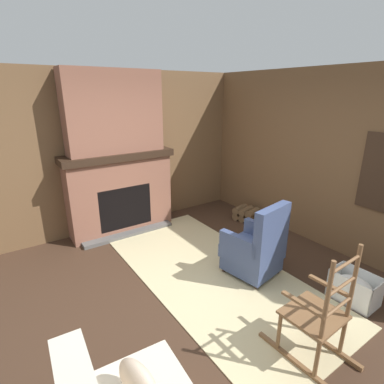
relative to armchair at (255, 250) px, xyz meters
The scene contains 13 objects.
ground_plane 0.98m from the armchair, 96.75° to the right, with size 14.00×14.00×0.00m, color #3D281C.
wood_panel_wall_left 2.83m from the armchair, 160.20° to the right, with size 0.06×5.35×2.64m.
wood_panel_wall_back 1.78m from the armchair, 93.30° to the left, with size 5.35×0.09×2.64m.
fireplace_hearth 2.45m from the armchair, 158.17° to the right, with size 0.63×1.81×1.37m.
chimney_breast 2.94m from the armchair, 158.27° to the right, with size 0.37×1.51×1.26m.
area_rug 0.68m from the armchair, 128.30° to the right, with size 3.58×1.66×0.01m.
armchair is the anchor object (origin of this frame).
rocking_chair 1.32m from the armchair, 22.10° to the right, with size 0.82×0.49×1.14m.
firewood_stack 1.78m from the armchair, 139.22° to the left, with size 0.48×0.42×0.25m.
laundry_basket 1.18m from the armchair, 29.08° to the left, with size 0.50×0.33×0.35m.
oil_lamp_vase 2.81m from the armchair, 153.13° to the right, with size 0.11×0.11×0.28m.
storage_case 2.57m from the armchair, behind, with size 0.14×0.22×0.13m.
decorative_plate_on_mantel 2.71m from the armchair, 161.06° to the right, with size 0.07×0.27×0.26m.
Camera 1 is at (2.46, -1.69, 2.30)m, focal length 28.00 mm.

